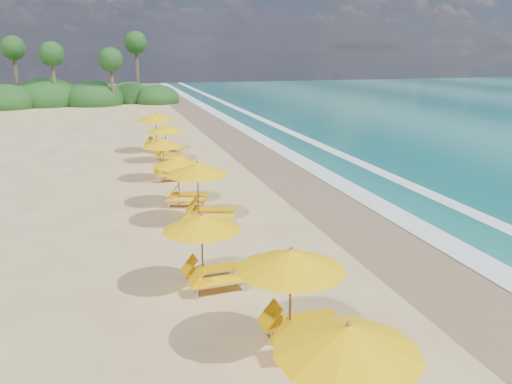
% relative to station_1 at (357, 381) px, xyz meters
% --- Properties ---
extents(ground, '(160.00, 160.00, 0.00)m').
position_rel_station_1_xyz_m(ground, '(1.66, 11.48, -1.32)').
color(ground, '#D5BD7D').
rests_on(ground, ground).
extents(wet_sand, '(4.00, 160.00, 0.01)m').
position_rel_station_1_xyz_m(wet_sand, '(5.66, 11.48, -1.31)').
color(wet_sand, '#8B7153').
rests_on(wet_sand, ground).
extents(surf_foam, '(4.00, 160.00, 0.01)m').
position_rel_station_1_xyz_m(surf_foam, '(8.36, 11.48, -1.29)').
color(surf_foam, white).
rests_on(surf_foam, ground).
extents(station_1, '(2.70, 2.54, 2.35)m').
position_rel_station_1_xyz_m(station_1, '(0.00, 0.00, 0.00)').
color(station_1, olive).
rests_on(station_1, ground).
extents(station_2, '(2.52, 2.33, 2.35)m').
position_rel_station_1_xyz_m(station_2, '(0.22, 3.18, -0.00)').
color(station_2, olive).
rests_on(station_2, ground).
extents(station_3, '(2.39, 2.23, 2.12)m').
position_rel_station_1_xyz_m(station_3, '(-1.06, 6.64, -0.13)').
color(station_3, olive).
rests_on(station_3, ground).
extents(station_4, '(2.94, 2.85, 2.35)m').
position_rel_station_1_xyz_m(station_4, '(-0.19, 12.08, 0.00)').
color(station_4, olive).
rests_on(station_4, ground).
extents(station_5, '(2.67, 2.61, 2.09)m').
position_rel_station_1_xyz_m(station_5, '(-0.57, 14.65, -0.15)').
color(station_5, olive).
rests_on(station_5, ground).
extents(station_6, '(2.33, 2.17, 2.11)m').
position_rel_station_1_xyz_m(station_6, '(-0.66, 19.09, -0.13)').
color(station_6, olive).
rests_on(station_6, ground).
extents(station_7, '(2.69, 2.59, 2.18)m').
position_rel_station_1_xyz_m(station_7, '(-0.07, 23.41, -0.09)').
color(station_7, olive).
rests_on(station_7, ground).
extents(station_8, '(3.14, 3.07, 2.48)m').
position_rel_station_1_xyz_m(station_8, '(-0.25, 26.59, 0.07)').
color(station_8, olive).
rests_on(station_8, ground).
extents(treeline, '(25.80, 8.80, 9.74)m').
position_rel_station_1_xyz_m(treeline, '(-8.28, 56.99, -0.32)').
color(treeline, '#163D14').
rests_on(treeline, ground).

